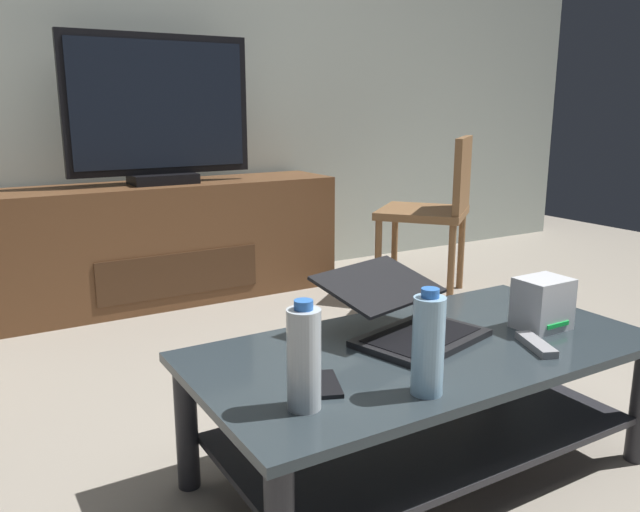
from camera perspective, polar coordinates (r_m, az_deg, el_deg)
name	(u,v)px	position (r m, az deg, el deg)	size (l,w,h in m)	color
ground_plane	(409,480)	(1.89, 7.93, -19.18)	(7.68, 7.68, 0.00)	#9E9384
back_wall	(143,29)	(3.70, -15.56, 18.91)	(6.40, 0.12, 2.80)	#A8B2A8
coffee_table	(423,385)	(1.80, 9.22, -11.34)	(1.26, 0.64, 0.38)	#2D383D
media_cabinet	(166,242)	(3.44, -13.62, 1.19)	(1.83, 0.43, 0.62)	brown
television	(160,113)	(3.35, -14.14, 12.30)	(0.93, 0.20, 0.73)	black
dining_chair	(437,205)	(3.43, 10.41, 4.47)	(0.62, 0.62, 0.85)	brown
laptop	(404,316)	(1.80, 7.50, -5.32)	(0.44, 0.46, 0.17)	black
router_box	(542,303)	(1.95, 19.25, -4.01)	(0.15, 0.12, 0.15)	silver
water_bottle_near	(304,358)	(1.36, -1.45, -9.10)	(0.07, 0.07, 0.24)	silver
water_bottle_far	(428,345)	(1.44, 9.64, -7.81)	(0.07, 0.07, 0.24)	#99C6E5
cell_phone	(323,384)	(1.50, 0.31, -11.38)	(0.07, 0.14, 0.01)	black
tv_remote	(536,344)	(1.81, 18.74, -7.49)	(0.04, 0.16, 0.02)	#99999E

